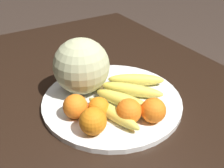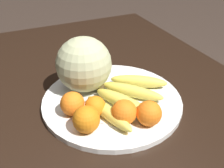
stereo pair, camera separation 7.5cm
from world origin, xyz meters
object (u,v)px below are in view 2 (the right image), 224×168
kitchen_table (107,142)px  banana_bunch (126,95)px  fruit_bowl (112,100)px  orange_front_left (124,112)px  orange_back_left (95,106)px  produce_tag (111,122)px  orange_mid_center (72,104)px  orange_back_right (149,113)px  melon (84,64)px  orange_front_right (86,119)px

kitchen_table → banana_bunch: size_ratio=5.93×
fruit_bowl → orange_front_left: size_ratio=6.20×
orange_back_left → produce_tag: orange_back_left is taller
orange_front_left → produce_tag: (-0.01, -0.03, -0.03)m
kitchen_table → orange_mid_center: size_ratio=24.20×
kitchen_table → orange_front_left: bearing=37.6°
kitchen_table → orange_back_right: (0.07, 0.09, 0.13)m
fruit_bowl → produce_tag: 0.11m
melon → orange_mid_center: 0.14m
orange_front_right → orange_back_left: orange_front_right is taller
banana_bunch → orange_back_left: 0.11m
fruit_bowl → melon: 0.14m
kitchen_table → produce_tag: bearing=0.3°
orange_front_right → orange_back_right: 0.16m
fruit_bowl → orange_back_left: bearing=-54.8°
melon → orange_front_right: size_ratio=2.42×
banana_bunch → fruit_bowl: bearing=-167.6°
melon → orange_front_left: 0.21m
orange_front_right → orange_mid_center: (-0.08, -0.01, -0.00)m
orange_back_right → kitchen_table: bearing=-129.3°
kitchen_table → banana_bunch: 0.15m
orange_front_left → melon: bearing=-169.3°
orange_front_left → orange_mid_center: bearing=-129.4°
produce_tag → kitchen_table: bearing=139.7°
orange_mid_center → orange_back_right: (0.12, 0.17, 0.00)m
orange_front_right → orange_back_left: 0.06m
fruit_bowl → orange_back_left: orange_back_left is taller
kitchen_table → orange_mid_center: bearing=-122.3°
orange_front_right → produce_tag: bearing=90.8°
fruit_bowl → melon: (-0.09, -0.05, 0.09)m
orange_back_left → produce_tag: bearing=28.4°
kitchen_table → banana_bunch: (-0.04, 0.08, 0.11)m
orange_front_right → produce_tag: orange_front_right is taller
produce_tag → orange_front_left: bearing=26.8°
fruit_bowl → orange_front_left: bearing=-8.4°
fruit_bowl → orange_front_right: (0.10, -0.11, 0.04)m
kitchen_table → produce_tag: (0.03, 0.00, 0.10)m
fruit_bowl → produce_tag: (0.10, -0.05, 0.01)m
banana_bunch → orange_back_right: size_ratio=4.05×
orange_front_right → produce_tag: size_ratio=0.79×
banana_bunch → orange_front_right: (0.07, -0.15, 0.02)m
orange_front_right → produce_tag: (-0.00, 0.07, -0.03)m
kitchen_table → fruit_bowl: bearing=145.8°
kitchen_table → orange_front_right: size_ratio=23.03×
orange_front_right → orange_mid_center: 0.08m
melon → produce_tag: bearing=1.8°
orange_back_right → banana_bunch: bearing=-176.2°
banana_bunch → orange_front_right: 0.16m
fruit_bowl → orange_back_right: (0.14, 0.04, 0.04)m
banana_bunch → orange_front_left: 0.10m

